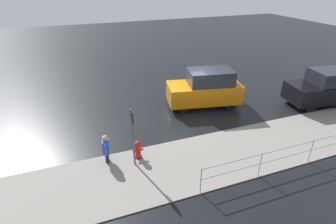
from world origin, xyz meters
name	(u,v)px	position (x,y,z in m)	size (l,w,h in m)	color
ground_plane	(190,109)	(0.00, 0.00, 0.00)	(60.00, 60.00, 0.00)	black
kerb_strip	(232,153)	(0.00, 4.20, 0.02)	(24.00, 3.20, 0.04)	gray
moving_hatchback	(206,88)	(-0.95, -0.15, 1.03)	(4.15, 2.42, 2.06)	orange
parked_sedan	(328,87)	(-7.42, 1.99, 1.00)	(4.50, 2.34, 1.98)	black
fire_hydrant	(138,150)	(3.72, 3.18, 0.40)	(0.42, 0.31, 0.80)	red
pedestrian	(106,148)	(4.91, 2.99, 0.68)	(0.29, 0.56, 1.22)	blue
metal_railing	(287,153)	(-1.28, 5.72, 0.73)	(7.07, 0.04, 1.05)	#B7BABF
sign_post	(132,130)	(3.94, 3.52, 1.58)	(0.07, 0.44, 2.40)	#4C4C51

